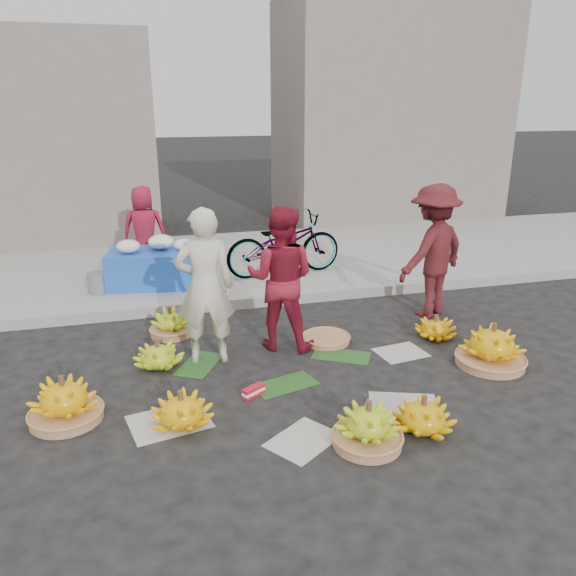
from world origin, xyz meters
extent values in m
plane|color=black|center=(0.00, 0.00, 0.00)|extent=(80.00, 80.00, 0.00)
cube|color=gray|center=(0.00, 2.20, 0.07)|extent=(40.00, 0.25, 0.15)
cube|color=gray|center=(0.00, 4.30, 0.06)|extent=(40.00, 4.00, 0.12)
cube|color=gray|center=(4.50, 7.70, 2.50)|extent=(5.00, 3.00, 5.00)
cylinder|color=#A46A44|center=(-2.21, -0.32, 0.04)|extent=(0.65, 0.65, 0.09)
cylinder|color=#513120|center=(-2.21, -0.32, 0.39)|extent=(0.05, 0.05, 0.12)
cylinder|color=#513120|center=(-1.19, -0.68, 0.29)|extent=(0.05, 0.05, 0.12)
cylinder|color=#A46A44|center=(0.31, -1.40, 0.04)|extent=(0.59, 0.59, 0.09)
cylinder|color=#513120|center=(0.31, -1.40, 0.36)|extent=(0.05, 0.05, 0.12)
cylinder|color=#513120|center=(0.87, -1.32, 0.29)|extent=(0.05, 0.05, 0.12)
cylinder|color=#A46A44|center=(2.22, -0.34, 0.04)|extent=(0.74, 0.74, 0.09)
cylinder|color=#513120|center=(2.22, -0.34, 0.44)|extent=(0.05, 0.05, 0.12)
cylinder|color=#513120|center=(2.00, 0.49, 0.24)|extent=(0.05, 0.05, 0.12)
cylinder|color=#513120|center=(-1.34, 0.56, 0.27)|extent=(0.05, 0.05, 0.12)
cylinder|color=#A46A44|center=(-1.15, 1.41, 0.04)|extent=(0.51, 0.51, 0.09)
cylinder|color=#513120|center=(-1.15, 1.41, 0.31)|extent=(0.05, 0.05, 0.12)
cylinder|color=#A46A44|center=(0.66, 0.73, 0.03)|extent=(0.70, 0.70, 0.07)
cube|color=red|center=(-0.46, -0.34, 0.06)|extent=(0.25, 0.19, 0.10)
imported|color=beige|center=(-0.79, 0.60, 0.87)|extent=(0.68, 0.49, 1.75)
imported|color=maroon|center=(0.10, 0.76, 0.84)|extent=(1.02, 0.93, 1.68)
imported|color=maroon|center=(2.31, 1.25, 0.89)|extent=(1.32, 1.08, 1.78)
cube|color=#1C4CB6|center=(-1.29, 3.17, 0.39)|extent=(1.38, 0.98, 0.53)
ellipsoid|color=white|center=(-1.61, 3.11, 0.74)|extent=(0.34, 0.34, 0.19)
ellipsoid|color=white|center=(-1.13, 3.22, 0.76)|extent=(0.38, 0.38, 0.21)
ellipsoid|color=white|center=(-0.81, 3.06, 0.73)|extent=(0.30, 0.30, 0.16)
cylinder|color=slate|center=(-2.08, 2.98, 0.27)|extent=(0.27, 0.27, 0.31)
imported|color=maroon|center=(-1.35, 3.85, 0.82)|extent=(0.74, 0.53, 1.40)
imported|color=gray|center=(0.77, 3.18, 0.62)|extent=(0.87, 1.96, 1.00)
camera|label=1|loc=(-1.41, -5.20, 2.80)|focal=35.00mm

